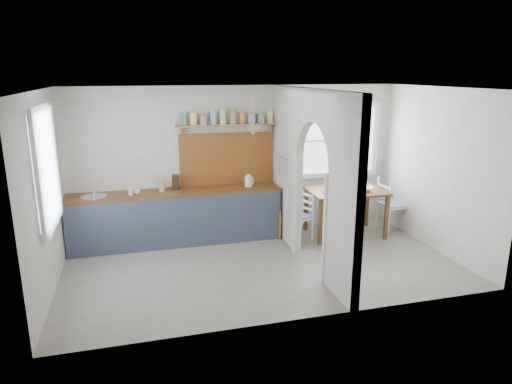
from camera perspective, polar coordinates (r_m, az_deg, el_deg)
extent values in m
cube|color=gray|center=(6.95, 0.88, -9.13)|extent=(5.80, 3.20, 0.01)
cube|color=silver|center=(6.36, 0.97, 12.81)|extent=(5.80, 3.20, 0.01)
cube|color=silver|center=(8.05, -2.24, 3.92)|extent=(5.80, 0.01, 2.60)
cube|color=silver|center=(5.07, 5.93, -2.75)|extent=(5.80, 0.01, 2.60)
cube|color=silver|center=(6.39, -24.92, -0.37)|extent=(0.01, 3.20, 2.60)
cube|color=silver|center=(7.83, 21.79, 2.55)|extent=(0.01, 3.20, 2.60)
cube|color=silver|center=(5.70, 11.08, -0.98)|extent=(0.12, 0.80, 2.60)
cube|color=silver|center=(7.67, 3.89, 3.35)|extent=(0.12, 1.20, 2.60)
cube|color=silver|center=(6.44, 7.51, 8.03)|extent=(0.12, 1.20, 1.05)
cube|color=brown|center=(7.68, -9.94, -0.08)|extent=(3.50, 0.60, 0.05)
cube|color=#414653|center=(7.54, -9.57, -3.93)|extent=(3.50, 0.03, 0.85)
cube|color=#3E2915|center=(7.86, -9.83, -3.17)|extent=(3.46, 0.45, 0.85)
cylinder|color=silver|center=(7.68, -19.63, -0.63)|extent=(0.40, 0.40, 0.02)
cube|color=#9B561F|center=(7.97, -3.64, 4.16)|extent=(1.65, 0.03, 0.90)
cube|color=#84664E|center=(7.80, -3.58, 8.38)|extent=(1.75, 0.20, 0.03)
cube|color=#4B7D4D|center=(7.68, -9.12, 8.91)|extent=(0.09, 0.09, 0.18)
cube|color=#E6C25A|center=(7.69, -7.88, 8.97)|extent=(0.09, 0.09, 0.18)
cube|color=#A46347|center=(7.72, -6.64, 9.02)|extent=(0.09, 0.09, 0.18)
cube|color=#649D9B|center=(7.74, -5.42, 9.08)|extent=(0.09, 0.09, 0.18)
cube|color=#B5B883|center=(7.77, -4.20, 9.13)|extent=(0.09, 0.09, 0.18)
cube|color=olive|center=(7.81, -2.99, 9.17)|extent=(0.09, 0.09, 0.18)
cube|color=#B46017|center=(7.84, -1.80, 9.21)|extent=(0.09, 0.09, 0.18)
cube|color=gray|center=(7.88, -0.61, 9.24)|extent=(0.09, 0.09, 0.18)
cube|color=#4B7D4D|center=(7.93, 0.56, 9.27)|extent=(0.09, 0.09, 0.18)
cube|color=#E6C25A|center=(7.97, 1.72, 9.30)|extent=(0.09, 0.09, 0.18)
cone|color=beige|center=(7.56, -0.39, 7.67)|extent=(0.26, 0.26, 0.16)
cylinder|color=silver|center=(7.52, 3.50, 4.29)|extent=(0.02, 0.50, 0.02)
imported|color=silver|center=(7.57, -15.35, 0.02)|extent=(0.14, 0.14, 0.11)
imported|color=white|center=(7.63, -14.67, 0.10)|extent=(0.15, 0.15, 0.09)
cube|color=#3E2915|center=(7.78, -10.02, 1.22)|extent=(0.13, 0.17, 0.24)
cylinder|color=tan|center=(7.71, -11.67, 0.74)|extent=(0.11, 0.11, 0.18)
cube|color=#D0144E|center=(7.88, 3.00, -4.07)|extent=(0.02, 0.03, 0.51)
cube|color=#C57218|center=(7.87, 3.03, -4.27)|extent=(0.02, 0.03, 0.54)
imported|color=white|center=(8.11, 13.34, 0.40)|extent=(0.39, 0.39, 0.07)
imported|color=#82A77B|center=(7.93, 10.80, 0.30)|extent=(0.11, 0.11, 0.09)
cylinder|color=black|center=(7.85, 8.93, -0.06)|extent=(0.21, 0.21, 0.01)
imported|color=#433350|center=(8.28, 11.01, 1.32)|extent=(0.25, 0.25, 0.21)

